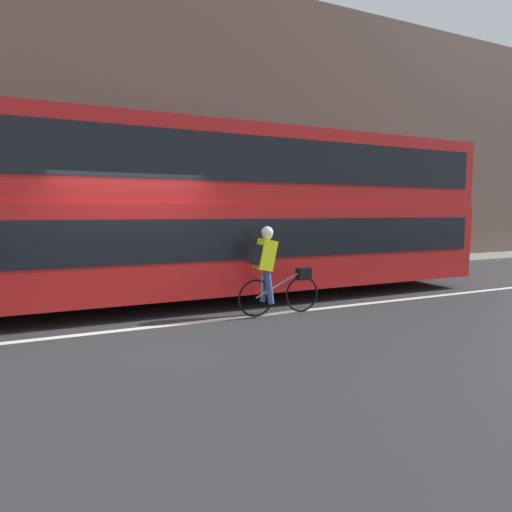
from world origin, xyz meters
TOP-DOWN VIEW (x-y plane):
  - ground_plane at (0.00, 0.00)m, footprint 80.00×80.00m
  - road_center_line at (0.00, -0.04)m, footprint 50.00×0.14m
  - sidewalk_curb at (0.00, 4.60)m, footprint 60.00×1.77m
  - building_facade at (0.00, 5.63)m, footprint 60.00×0.30m
  - bus at (2.11, 1.65)m, footprint 11.59×2.60m
  - cyclist_on_bike at (2.30, -0.11)m, footprint 1.61×0.32m
  - trash_bin at (6.96, 4.51)m, footprint 0.58×0.58m

SIDE VIEW (x-z plane):
  - ground_plane at x=0.00m, z-range 0.00..0.00m
  - road_center_line at x=0.00m, z-range 0.00..0.01m
  - sidewalk_curb at x=0.00m, z-range 0.00..0.12m
  - trash_bin at x=6.96m, z-range 0.12..0.94m
  - cyclist_on_bike at x=2.30m, z-range 0.06..1.68m
  - bus at x=2.11m, z-range 0.20..3.72m
  - building_facade at x=0.00m, z-range 0.00..8.78m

